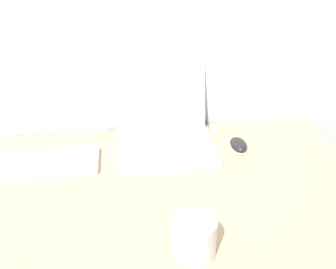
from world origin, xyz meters
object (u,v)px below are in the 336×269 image
drink_cup (194,236)px  external_keyboard (25,164)px  laptop (164,127)px  computer_mouse (238,145)px  usb_stick (213,129)px

drink_cup → external_keyboard: 0.60m
laptop → computer_mouse: 0.25m
laptop → external_keyboard: (-0.44, -0.10, -0.05)m
drink_cup → usb_stick: bearing=72.7°
external_keyboard → usb_stick: (0.62, 0.16, -0.01)m
laptop → external_keyboard: bearing=-167.3°
drink_cup → external_keyboard: bearing=137.7°
drink_cup → external_keyboard: drink_cup is taller
drink_cup → computer_mouse: size_ratio=1.10×
usb_stick → external_keyboard: bearing=-165.5°
external_keyboard → drink_cup: bearing=-42.3°
computer_mouse → external_keyboard: bearing=-177.8°
laptop → usb_stick: 0.20m
drink_cup → computer_mouse: (0.23, 0.43, -0.04)m
external_keyboard → usb_stick: 0.64m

